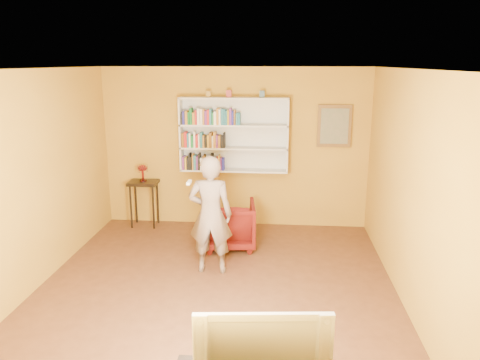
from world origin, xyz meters
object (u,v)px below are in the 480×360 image
at_px(ruby_lustre, 143,170).
at_px(television, 262,342).
at_px(console_table, 144,189).
at_px(person, 210,215).
at_px(bookshelf, 234,135).
at_px(armchair, 229,224).

relative_size(ruby_lustre, television, 0.28).
relative_size(console_table, person, 0.50).
xyz_separation_m(bookshelf, console_table, (-1.55, -0.16, -0.94)).
bearing_deg(bookshelf, ruby_lustre, -174.11).
relative_size(bookshelf, armchair, 2.29).
distance_m(person, television, 2.90).
distance_m(ruby_lustre, television, 5.02).
bearing_deg(bookshelf, console_table, -174.11).
distance_m(console_table, ruby_lustre, 0.34).
bearing_deg(television, console_table, 110.62).
distance_m(armchair, television, 3.76).
height_order(person, television, person).
height_order(bookshelf, armchair, bookshelf).
bearing_deg(ruby_lustre, bookshelf, 5.89).
bearing_deg(person, armchair, -101.14).
height_order(console_table, television, television).
relative_size(console_table, armchair, 1.01).
height_order(ruby_lustre, television, ruby_lustre).
relative_size(armchair, television, 0.78).
xyz_separation_m(armchair, television, (0.65, -3.68, 0.41)).
distance_m(bookshelf, armchair, 1.58).
xyz_separation_m(armchair, person, (-0.15, -0.89, 0.45)).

